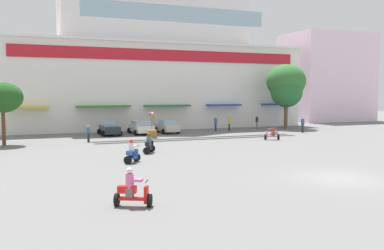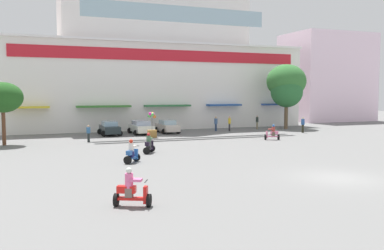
{
  "view_description": "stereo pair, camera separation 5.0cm",
  "coord_description": "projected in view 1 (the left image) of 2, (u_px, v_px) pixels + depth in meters",
  "views": [
    {
      "loc": [
        -14.88,
        -17.22,
        4.49
      ],
      "look_at": [
        -2.96,
        13.75,
        1.87
      ],
      "focal_mm": 38.79,
      "sensor_mm": 36.0,
      "label": 1
    },
    {
      "loc": [
        -14.83,
        -17.23,
        4.49
      ],
      "look_at": [
        -2.96,
        13.75,
        1.87
      ],
      "focal_mm": 38.79,
      "sensor_mm": 36.0,
      "label": 2
    }
  ],
  "objects": [
    {
      "name": "flank_building_right",
      "position": [
        326.0,
        78.0,
        66.43
      ],
      "size": [
        12.93,
        9.03,
        13.7
      ],
      "color": "white",
      "rests_on": "ground"
    },
    {
      "name": "pedestrian_3",
      "position": [
        257.0,
        121.0,
        50.76
      ],
      "size": [
        0.41,
        0.41,
        1.67
      ],
      "color": "#7D6F51",
      "rests_on": "ground"
    },
    {
      "name": "scooter_rider_3",
      "position": [
        132.0,
        191.0,
        16.26
      ],
      "size": [
        1.54,
        1.1,
        1.56
      ],
      "color": "black",
      "rests_on": "ground"
    },
    {
      "name": "parked_car_1",
      "position": [
        141.0,
        127.0,
        44.67
      ],
      "size": [
        2.48,
        4.34,
        1.45
      ],
      "color": "white",
      "rests_on": "ground"
    },
    {
      "name": "scooter_rider_4",
      "position": [
        272.0,
        133.0,
        39.26
      ],
      "size": [
        1.48,
        1.02,
        1.47
      ],
      "color": "black",
      "rests_on": "ground"
    },
    {
      "name": "pedestrian_1",
      "position": [
        229.0,
        122.0,
        48.02
      ],
      "size": [
        0.4,
        0.4,
        1.73
      ],
      "color": "#272729",
      "rests_on": "ground"
    },
    {
      "name": "balloon_vendor_cart",
      "position": [
        152.0,
        126.0,
        41.22
      ],
      "size": [
        0.99,
        0.75,
        2.55
      ],
      "color": "#A17336",
      "rests_on": "ground"
    },
    {
      "name": "colonial_building",
      "position": [
        153.0,
        54.0,
        54.08
      ],
      "size": [
        37.55,
        15.36,
        22.14
      ],
      "color": "white",
      "rests_on": "ground"
    },
    {
      "name": "pedestrian_0",
      "position": [
        88.0,
        132.0,
        37.56
      ],
      "size": [
        0.5,
        0.5,
        1.54
      ],
      "color": "#232A29",
      "rests_on": "ground"
    },
    {
      "name": "scooter_rider_5",
      "position": [
        132.0,
        153.0,
        26.41
      ],
      "size": [
        1.28,
        1.39,
        1.52
      ],
      "color": "black",
      "rests_on": "ground"
    },
    {
      "name": "ground_plane",
      "position": [
        229.0,
        148.0,
        33.79
      ],
      "size": [
        128.0,
        128.0,
        0.0
      ],
      "primitive_type": "plane",
      "color": "slate"
    },
    {
      "name": "pedestrian_4",
      "position": [
        216.0,
        123.0,
        48.14
      ],
      "size": [
        0.55,
        0.55,
        1.7
      ],
      "color": "navy",
      "rests_on": "ground"
    },
    {
      "name": "plaza_tree_2",
      "position": [
        3.0,
        98.0,
        34.93
      ],
      "size": [
        3.32,
        3.11,
        5.36
      ],
      "color": "brown",
      "rests_on": "ground"
    },
    {
      "name": "scooter_rider_2",
      "position": [
        149.0,
        145.0,
        30.63
      ],
      "size": [
        1.21,
        1.5,
        1.53
      ],
      "color": "black",
      "rests_on": "ground"
    },
    {
      "name": "plaza_tree_1",
      "position": [
        286.0,
        81.0,
        51.06
      ],
      "size": [
        4.94,
        4.63,
        7.95
      ],
      "color": "brown",
      "rests_on": "ground"
    },
    {
      "name": "parked_car_2",
      "position": [
        167.0,
        126.0,
        45.95
      ],
      "size": [
        2.28,
        4.07,
        1.44
      ],
      "color": "beige",
      "rests_on": "ground"
    },
    {
      "name": "pedestrian_2",
      "position": [
        303.0,
        124.0,
        46.23
      ],
      "size": [
        0.47,
        0.47,
        1.74
      ],
      "color": "#29281B",
      "rests_on": "ground"
    },
    {
      "name": "parked_car_0",
      "position": [
        109.0,
        128.0,
        43.46
      ],
      "size": [
        2.23,
        4.1,
        1.46
      ],
      "color": "#1D2629",
      "rests_on": "ground"
    },
    {
      "name": "plaza_tree_3",
      "position": [
        286.0,
        92.0,
        50.6
      ],
      "size": [
        3.89,
        3.88,
        6.5
      ],
      "color": "brown",
      "rests_on": "ground"
    }
  ]
}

